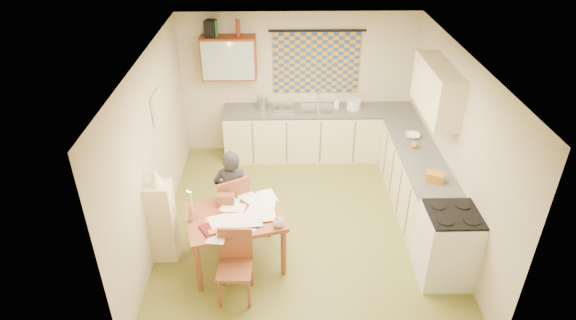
{
  "coord_description": "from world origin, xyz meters",
  "views": [
    {
      "loc": [
        -0.33,
        -5.56,
        4.39
      ],
      "look_at": [
        -0.22,
        0.2,
        0.95
      ],
      "focal_mm": 30.0,
      "sensor_mm": 36.0,
      "label": 1
    }
  ],
  "objects_px": {
    "counter_right": "(420,190)",
    "chair_far": "(231,216)",
    "stove": "(447,246)",
    "dining_table": "(236,239)",
    "person": "(232,194)",
    "counter_back": "(319,133)",
    "shelf_stand": "(163,221)"
  },
  "relations": [
    {
      "from": "counter_back",
      "to": "stove",
      "type": "bearing_deg",
      "value": -66.41
    },
    {
      "from": "counter_back",
      "to": "stove",
      "type": "distance_m",
      "value": 3.33
    },
    {
      "from": "stove",
      "to": "shelf_stand",
      "type": "xyz_separation_m",
      "value": [
        -3.54,
        0.45,
        0.07
      ]
    },
    {
      "from": "chair_far",
      "to": "person",
      "type": "distance_m",
      "value": 0.36
    },
    {
      "from": "counter_back",
      "to": "stove",
      "type": "xyz_separation_m",
      "value": [
        1.33,
        -3.05,
        0.04
      ]
    },
    {
      "from": "shelf_stand",
      "to": "counter_back",
      "type": "bearing_deg",
      "value": 49.69
    },
    {
      "from": "counter_right",
      "to": "chair_far",
      "type": "bearing_deg",
      "value": -171.82
    },
    {
      "from": "counter_right",
      "to": "dining_table",
      "type": "height_order",
      "value": "counter_right"
    },
    {
      "from": "shelf_stand",
      "to": "counter_right",
      "type": "bearing_deg",
      "value": 12.99
    },
    {
      "from": "dining_table",
      "to": "chair_far",
      "type": "xyz_separation_m",
      "value": [
        -0.12,
        0.56,
        -0.07
      ]
    },
    {
      "from": "person",
      "to": "shelf_stand",
      "type": "height_order",
      "value": "person"
    },
    {
      "from": "counter_right",
      "to": "person",
      "type": "height_order",
      "value": "person"
    },
    {
      "from": "chair_far",
      "to": "counter_right",
      "type": "bearing_deg",
      "value": 160.06
    },
    {
      "from": "person",
      "to": "chair_far",
      "type": "bearing_deg",
      "value": 19.57
    },
    {
      "from": "counter_back",
      "to": "person",
      "type": "relative_size",
      "value": 2.47
    },
    {
      "from": "counter_back",
      "to": "chair_far",
      "type": "distance_m",
      "value": 2.59
    },
    {
      "from": "stove",
      "to": "dining_table",
      "type": "bearing_deg",
      "value": 173.03
    },
    {
      "from": "stove",
      "to": "dining_table",
      "type": "relative_size",
      "value": 0.73
    },
    {
      "from": "counter_right",
      "to": "dining_table",
      "type": "xyz_separation_m",
      "value": [
        -2.6,
        -0.95,
        -0.07
      ]
    },
    {
      "from": "shelf_stand",
      "to": "dining_table",
      "type": "bearing_deg",
      "value": -8.01
    },
    {
      "from": "counter_back",
      "to": "person",
      "type": "bearing_deg",
      "value": -121.85
    },
    {
      "from": "counter_back",
      "to": "chair_far",
      "type": "height_order",
      "value": "chair_far"
    },
    {
      "from": "chair_far",
      "to": "person",
      "type": "height_order",
      "value": "person"
    },
    {
      "from": "counter_back",
      "to": "shelf_stand",
      "type": "distance_m",
      "value": 3.41
    },
    {
      "from": "stove",
      "to": "person",
      "type": "height_order",
      "value": "person"
    },
    {
      "from": "person",
      "to": "shelf_stand",
      "type": "xyz_separation_m",
      "value": [
        -0.86,
        -0.44,
        -0.1
      ]
    },
    {
      "from": "stove",
      "to": "chair_far",
      "type": "distance_m",
      "value": 2.86
    },
    {
      "from": "counter_back",
      "to": "counter_right",
      "type": "distance_m",
      "value": 2.23
    },
    {
      "from": "counter_back",
      "to": "person",
      "type": "xyz_separation_m",
      "value": [
        -1.34,
        -2.16,
        0.22
      ]
    },
    {
      "from": "stove",
      "to": "counter_back",
      "type": "bearing_deg",
      "value": 113.59
    },
    {
      "from": "dining_table",
      "to": "person",
      "type": "distance_m",
      "value": 0.65
    },
    {
      "from": "counter_right",
      "to": "chair_far",
      "type": "distance_m",
      "value": 2.75
    }
  ]
}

